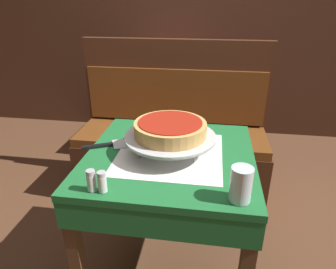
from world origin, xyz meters
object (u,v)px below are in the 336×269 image
object	(u,v)px
deep_dish_pizza	(169,128)
condiment_caddy	(176,71)
dining_table_front	(170,173)
dining_table_rear	(166,84)
pepper_shaker	(102,182)
salt_shaker	(91,181)
pizza_pan_stand	(169,137)
water_glass_near	(241,184)
pizza_server	(113,144)
booth_bench	(172,150)

from	to	relation	value
deep_dish_pizza	condiment_caddy	bearing A→B (deg)	96.07
deep_dish_pizza	condiment_caddy	distance (m)	1.43
dining_table_front	dining_table_rear	bearing A→B (deg)	99.49
dining_table_rear	pepper_shaker	bearing A→B (deg)	-88.21
dining_table_front	salt_shaker	size ratio (longest dim) A/B	9.07
pepper_shaker	condiment_caddy	xyz separation A→B (m)	(0.04, 1.73, -0.00)
pizza_pan_stand	water_glass_near	bearing A→B (deg)	-46.38
dining_table_rear	deep_dish_pizza	bearing A→B (deg)	-80.67
dining_table_front	salt_shaker	world-z (taller)	salt_shaker
dining_table_rear	condiment_caddy	world-z (taller)	condiment_caddy
deep_dish_pizza	water_glass_near	size ratio (longest dim) A/B	2.48
salt_shaker	condiment_caddy	size ratio (longest dim) A/B	0.51
dining_table_rear	pizza_server	size ratio (longest dim) A/B	2.90
water_glass_near	pepper_shaker	bearing A→B (deg)	-177.37
booth_bench	salt_shaker	bearing A→B (deg)	-96.99
pepper_shaker	dining_table_rear	bearing A→B (deg)	91.79
pizza_server	pepper_shaker	xyz separation A→B (m)	(0.08, -0.35, 0.03)
booth_bench	deep_dish_pizza	bearing A→B (deg)	-83.23
dining_table_front	pepper_shaker	distance (m)	0.39
deep_dish_pizza	water_glass_near	world-z (taller)	deep_dish_pizza
dining_table_front	water_glass_near	size ratio (longest dim) A/B	5.97
dining_table_rear	pizza_server	bearing A→B (deg)	-90.87
booth_bench	deep_dish_pizza	size ratio (longest dim) A/B	4.32
dining_table_front	dining_table_rear	size ratio (longest dim) A/B	1.00
pizza_pan_stand	pepper_shaker	size ratio (longest dim) A/B	4.99
booth_bench	pizza_server	bearing A→B (deg)	-103.12
dining_table_front	booth_bench	bearing A→B (deg)	97.08
water_glass_near	condiment_caddy	world-z (taller)	condiment_caddy
booth_bench	deep_dish_pizza	xyz separation A→B (m)	(0.09, -0.77, 0.52)
dining_table_front	pepper_shaker	xyz separation A→B (m)	(-0.19, -0.31, 0.14)
booth_bench	pepper_shaker	world-z (taller)	booth_bench
booth_bench	water_glass_near	distance (m)	1.22
water_glass_near	booth_bench	bearing A→B (deg)	109.23
deep_dish_pizza	pizza_server	size ratio (longest dim) A/B	1.21
dining_table_rear	condiment_caddy	distance (m)	0.18
booth_bench	condiment_caddy	bearing A→B (deg)	95.24
dining_table_rear	booth_bench	bearing A→B (deg)	-77.89
pizza_pan_stand	deep_dish_pizza	world-z (taller)	deep_dish_pizza
dining_table_front	deep_dish_pizza	xyz separation A→B (m)	(-0.00, 0.01, 0.22)
pizza_pan_stand	salt_shaker	size ratio (longest dim) A/B	4.82
dining_table_front	booth_bench	xyz separation A→B (m)	(-0.10, 0.78, -0.30)
pizza_server	pepper_shaker	size ratio (longest dim) A/B	3.24
deep_dish_pizza	salt_shaker	distance (m)	0.40
pizza_server	pizza_pan_stand	bearing A→B (deg)	-7.09
pizza_server	booth_bench	bearing A→B (deg)	76.88
water_glass_near	salt_shaker	distance (m)	0.51
salt_shaker	pepper_shaker	bearing A→B (deg)	0.00
water_glass_near	condiment_caddy	distance (m)	1.77
pizza_pan_stand	pizza_server	world-z (taller)	pizza_pan_stand
pizza_pan_stand	pizza_server	distance (m)	0.28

